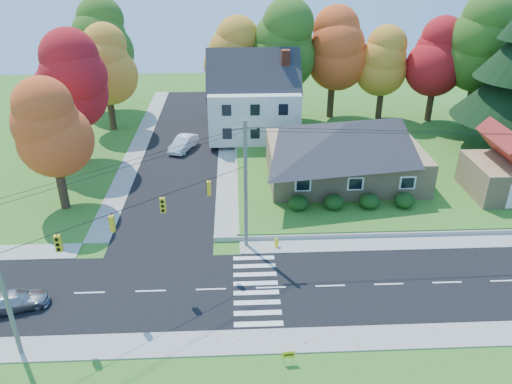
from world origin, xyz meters
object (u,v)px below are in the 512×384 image
white_car (183,143)px  fire_hydrant (276,243)px  silver_sedan (15,300)px  ranch_house (344,150)px

white_car → fire_hydrant: 21.64m
silver_sedan → fire_hydrant: size_ratio=5.18×
fire_hydrant → silver_sedan: bearing=-159.9°
silver_sedan → white_car: 27.36m
ranch_house → fire_hydrant: bearing=-123.1°
ranch_house → white_car: bearing=151.1°
ranch_house → silver_sedan: size_ratio=3.60×
fire_hydrant → ranch_house: bearing=56.9°
ranch_house → fire_hydrant: 13.56m
ranch_house → silver_sedan: (-24.20, -17.32, -2.66)m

